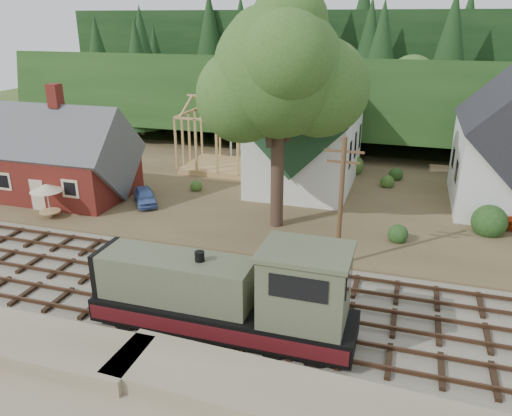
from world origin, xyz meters
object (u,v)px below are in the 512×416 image
(car_blue, at_px, (145,196))
(car_green, at_px, (12,174))
(locomotive, at_px, (231,297))
(patio_set, at_px, (46,189))

(car_blue, distance_m, car_green, 14.78)
(locomotive, relative_size, car_green, 3.59)
(car_blue, bearing_deg, locomotive, -84.74)
(car_blue, bearing_deg, car_green, 135.87)
(locomotive, xyz_separation_m, car_green, (-26.88, 16.15, -1.29))
(locomotive, distance_m, car_blue, 18.67)
(car_blue, xyz_separation_m, patio_set, (-5.26, -4.59, 1.55))
(patio_set, bearing_deg, car_blue, 41.09)
(car_green, relative_size, patio_set, 1.31)
(car_blue, relative_size, car_green, 1.12)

